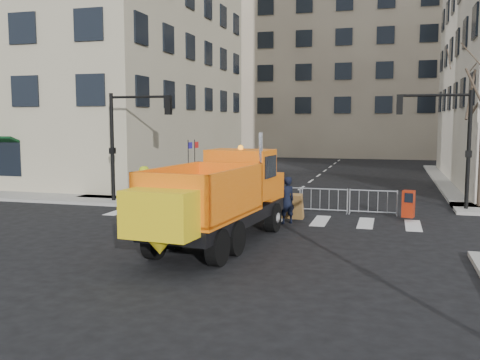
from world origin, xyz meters
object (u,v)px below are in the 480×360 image
(worker, at_px, (144,185))
(newspaper_box, at_px, (408,204))
(plow_truck, at_px, (218,196))
(cop_a, at_px, (287,200))
(cop_c, at_px, (274,196))
(cop_b, at_px, (261,192))

(worker, distance_m, newspaper_box, 11.91)
(plow_truck, bearing_deg, worker, 47.21)
(cop_a, relative_size, newspaper_box, 1.71)
(worker, bearing_deg, cop_c, -42.26)
(cop_b, relative_size, newspaper_box, 1.78)
(newspaper_box, bearing_deg, cop_c, -157.00)
(cop_a, height_order, newspaper_box, cop_a)
(cop_b, bearing_deg, cop_c, 161.85)
(plow_truck, height_order, cop_b, plow_truck)
(plow_truck, height_order, worker, plow_truck)
(cop_a, bearing_deg, worker, -57.65)
(plow_truck, distance_m, worker, 8.75)
(cop_b, bearing_deg, cop_a, 156.93)
(plow_truck, distance_m, cop_a, 4.61)
(newspaper_box, bearing_deg, plow_truck, -119.82)
(plow_truck, bearing_deg, cop_b, 6.11)
(cop_a, bearing_deg, cop_b, -92.67)
(cop_b, xyz_separation_m, newspaper_box, (6.16, -0.01, -0.28))
(plow_truck, bearing_deg, cop_a, -12.92)
(cop_a, xyz_separation_m, cop_c, (-0.75, 1.12, -0.03))
(cop_b, xyz_separation_m, worker, (-5.74, 0.29, 0.06))
(cop_b, xyz_separation_m, cop_c, (0.75, -0.80, -0.07))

